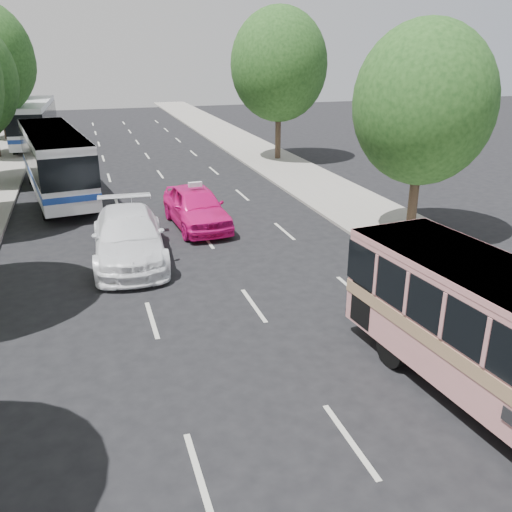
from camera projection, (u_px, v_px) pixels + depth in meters
name	position (u px, v px, depth m)	size (l,w,h in m)	color
ground	(265.00, 390.00, 11.69)	(120.00, 120.00, 0.00)	black
sidewalk_right	(293.00, 172.00, 31.85)	(4.00, 90.00, 0.12)	#9E998E
tree_right_near	(427.00, 98.00, 19.37)	(5.10, 5.10, 7.95)	#38281E
tree_right_far	(281.00, 61.00, 33.33)	(6.00, 6.00, 9.35)	#38281E
pink_taxi	(196.00, 207.00, 22.08)	(1.98, 4.92, 1.68)	#EC1483
white_pickup	(129.00, 236.00, 18.58)	(2.37, 5.83, 1.69)	white
tour_coach_front	(54.00, 158.00, 26.11)	(3.79, 10.98, 3.22)	silver
tour_coach_rear	(34.00, 120.00, 39.75)	(2.85, 10.90, 3.23)	white
taxi_roof_sign	(195.00, 184.00, 21.74)	(0.55, 0.18, 0.18)	silver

